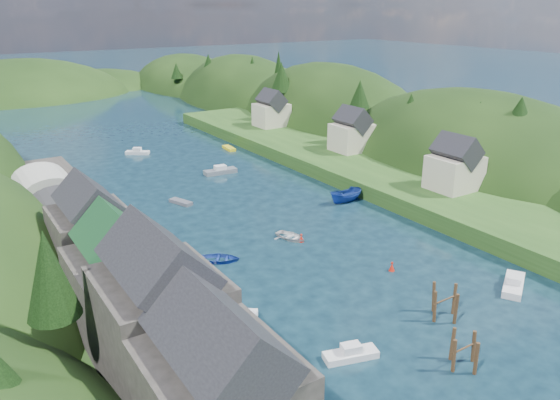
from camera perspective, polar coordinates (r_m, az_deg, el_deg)
ground at (r=91.95m, az=-7.45°, el=1.54°), size 600.00×600.00×0.00m
hillside_right at (r=137.36m, az=5.18°, el=4.52°), size 36.00×245.56×48.00m
far_hills at (r=210.51m, az=-21.97°, el=7.57°), size 103.00×68.00×44.00m
hill_trees at (r=102.76m, az=-11.20°, el=9.62°), size 90.89×147.98×12.28m
quay_left at (r=57.85m, az=-16.11°, el=-9.43°), size 12.00×110.00×2.00m
terrace_left_grass at (r=56.58m, az=-23.00°, el=-10.72°), size 12.00×110.00×2.50m
quayside_buildings at (r=42.97m, az=-13.90°, el=-10.70°), size 8.00×35.84×12.90m
boat_sheds at (r=72.91m, az=-22.42°, el=-0.34°), size 7.00×21.00×7.50m
terrace_right at (r=96.82m, az=8.63°, el=3.16°), size 16.00×120.00×2.40m
right_bank_cottages at (r=103.67m, az=6.99°, el=7.00°), size 9.00×59.24×8.41m
piling_cluster_near at (r=49.25m, az=18.65°, el=-14.98°), size 2.93×2.76×3.60m
piling_cluster_far at (r=55.42m, az=16.81°, el=-10.48°), size 3.25×3.03×3.81m
channel_buoy_near at (r=63.43m, az=11.61°, el=-6.86°), size 0.70×0.70×1.10m
channel_buoy_far at (r=69.46m, az=2.24°, el=-4.02°), size 0.70×0.70×1.10m
moored_boats at (r=65.65m, az=2.13°, el=-5.32°), size 36.16×95.64×2.29m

